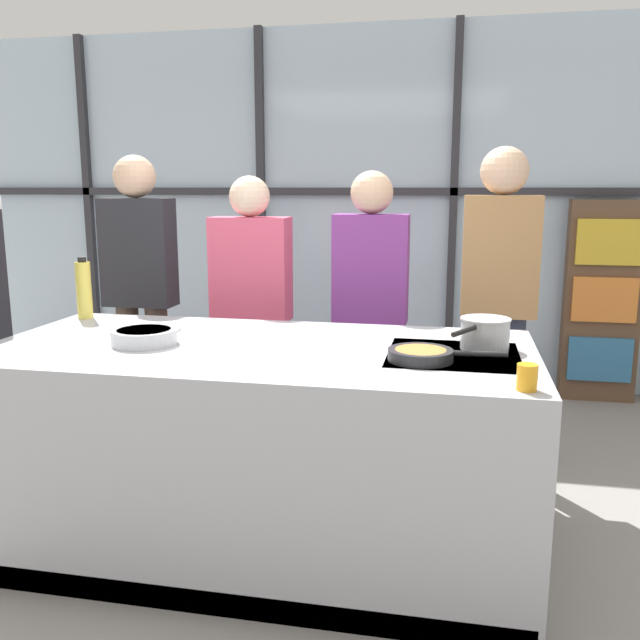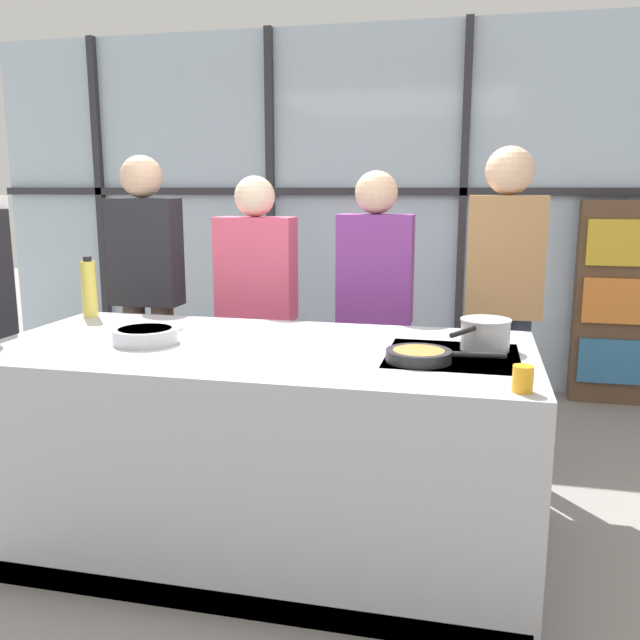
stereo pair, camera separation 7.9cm
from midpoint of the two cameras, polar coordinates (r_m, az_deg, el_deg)
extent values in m
plane|color=gray|center=(3.22, -4.12, -18.14)|extent=(18.00, 18.00, 0.00)
cube|color=silver|center=(5.48, 4.20, 9.28)|extent=(6.40, 0.04, 2.80)
cube|color=#2D2D33|center=(5.43, 4.14, 10.75)|extent=(6.40, 0.06, 0.06)
cube|color=#2D2D33|center=(6.22, -17.63, 9.01)|extent=(0.06, 0.06, 2.80)
cube|color=#2D2D33|center=(5.60, -3.77, 9.33)|extent=(0.06, 0.06, 2.80)
cube|color=#2D2D33|center=(5.36, 12.35, 9.02)|extent=(0.06, 0.06, 2.80)
cube|color=brown|center=(5.39, 23.81, 1.32)|extent=(0.53, 0.16, 1.49)
cube|color=teal|center=(5.38, 23.65, -3.21)|extent=(0.45, 0.03, 0.33)
cube|color=orange|center=(5.30, 24.02, 1.47)|extent=(0.45, 0.03, 0.33)
cube|color=gold|center=(5.25, 24.37, 5.95)|extent=(0.45, 0.03, 0.33)
cube|color=#A8AAB2|center=(3.02, -4.24, -10.57)|extent=(2.30, 1.10, 0.91)
cube|color=black|center=(2.76, 11.90, -3.06)|extent=(0.52, 0.52, 0.01)
cube|color=black|center=(2.76, -7.65, -22.40)|extent=(2.25, 0.03, 0.10)
cylinder|color=#38383D|center=(2.64, 9.13, -3.54)|extent=(0.13, 0.13, 0.01)
cylinder|color=#38383D|center=(2.64, 14.56, -3.78)|extent=(0.13, 0.13, 0.01)
cylinder|color=#38383D|center=(2.88, 9.48, -2.32)|extent=(0.13, 0.13, 0.01)
cylinder|color=#38383D|center=(2.88, 14.44, -2.53)|extent=(0.13, 0.13, 0.01)
cylinder|color=#47382D|center=(4.25, -12.39, -4.61)|extent=(0.13, 0.13, 0.88)
cylinder|color=#47382D|center=(4.33, -14.63, -4.41)|extent=(0.13, 0.13, 0.88)
cube|color=#232328|center=(4.15, -13.99, 5.57)|extent=(0.42, 0.19, 0.63)
sphere|color=#D8AD8C|center=(4.14, -14.28, 11.62)|extent=(0.25, 0.25, 0.25)
cylinder|color=black|center=(4.01, -3.30, -5.73)|extent=(0.14, 0.14, 0.82)
cylinder|color=black|center=(4.07, -6.03, -5.52)|extent=(0.14, 0.14, 0.82)
cube|color=#DB4C6B|center=(3.90, -4.84, 4.32)|extent=(0.45, 0.20, 0.59)
sphere|color=beige|center=(3.87, -4.94, 10.33)|extent=(0.23, 0.23, 0.23)
cylinder|color=black|center=(3.88, 6.44, -6.27)|extent=(0.13, 0.13, 0.83)
cylinder|color=black|center=(3.91, 3.74, -6.11)|extent=(0.13, 0.13, 0.83)
cube|color=#7A3384|center=(3.75, 5.27, 4.29)|extent=(0.41, 0.18, 0.60)
sphere|color=#D8AD8C|center=(3.72, 5.39, 10.65)|extent=(0.23, 0.23, 0.23)
cylinder|color=#232838|center=(3.86, 16.66, -6.31)|extent=(0.13, 0.13, 0.89)
cylinder|color=#232838|center=(3.86, 14.01, -6.21)|extent=(0.13, 0.13, 0.89)
cube|color=#A37547|center=(3.71, 15.94, 5.11)|extent=(0.39, 0.18, 0.64)
sphere|color=#D8AD8C|center=(3.69, 16.31, 11.99)|extent=(0.25, 0.25, 0.25)
cylinder|color=#232326|center=(2.64, 9.15, -2.99)|extent=(0.25, 0.25, 0.04)
cylinder|color=#B26B2D|center=(2.63, 9.16, -2.60)|extent=(0.20, 0.20, 0.01)
cylinder|color=#232326|center=(2.65, 14.10, -2.87)|extent=(0.20, 0.04, 0.02)
cylinder|color=silver|center=(2.87, 14.51, -1.19)|extent=(0.20, 0.20, 0.13)
cylinder|color=silver|center=(2.85, 14.57, 0.01)|extent=(0.21, 0.21, 0.01)
cylinder|color=black|center=(2.69, 12.78, -0.98)|extent=(0.10, 0.17, 0.02)
cylinder|color=white|center=(3.27, -12.92, -0.68)|extent=(0.24, 0.24, 0.01)
cylinder|color=silver|center=(2.99, -13.77, -1.29)|extent=(0.28, 0.28, 0.06)
cylinder|color=#4C4C51|center=(2.99, -13.79, -0.80)|extent=(0.23, 0.23, 0.01)
cylinder|color=#E0CC4C|center=(3.66, -18.28, 2.47)|extent=(0.08, 0.08, 0.29)
cylinder|color=black|center=(3.64, -18.43, 4.91)|extent=(0.04, 0.04, 0.02)
cylinder|color=orange|center=(2.32, 17.64, -4.75)|extent=(0.07, 0.07, 0.09)
camera|label=1|loc=(0.04, -89.22, 0.15)|focal=38.00mm
camera|label=2|loc=(0.04, 90.78, -0.15)|focal=38.00mm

